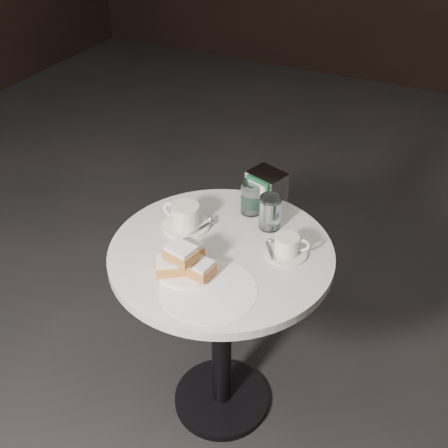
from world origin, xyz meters
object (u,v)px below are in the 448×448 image
cafe_table (221,297)px  coffee_cup_left (185,217)px  beignet_plate (184,262)px  water_glass_left (251,198)px  napkin_dispenser (266,190)px  coffee_cup_right (287,247)px  water_glass_right (270,213)px

cafe_table → coffee_cup_left: 0.29m
beignet_plate → water_glass_left: size_ratio=1.84×
cafe_table → napkin_dispenser: size_ratio=5.37×
coffee_cup_left → coffee_cup_right: (0.35, 0.01, -0.01)m
beignet_plate → coffee_cup_left: beignet_plate is taller
coffee_cup_left → water_glass_left: size_ratio=1.49×
coffee_cup_left → cafe_table: bearing=-17.2°
coffee_cup_left → water_glass_left: (0.16, 0.17, 0.02)m
water_glass_left → napkin_dispenser: bearing=54.0°
napkin_dispenser → water_glass_right: bearing=-42.5°
cafe_table → coffee_cup_left: size_ratio=4.37×
napkin_dispenser → coffee_cup_right: bearing=-35.0°
coffee_cup_right → water_glass_left: water_glass_left is taller
beignet_plate → water_glass_right: bearing=67.2°
water_glass_right → coffee_cup_right: bearing=-47.3°
beignet_plate → water_glass_right: (0.13, 0.32, 0.01)m
coffee_cup_right → water_glass_left: size_ratio=1.46×
water_glass_left → coffee_cup_right: bearing=-40.4°
coffee_cup_left → coffee_cup_right: 0.35m
cafe_table → water_glass_right: bearing=63.9°
cafe_table → coffee_cup_left: coffee_cup_left is taller
beignet_plate → water_glass_right: size_ratio=1.83×
coffee_cup_right → water_glass_right: (-0.10, 0.11, 0.03)m
water_glass_left → beignet_plate: bearing=-97.0°
cafe_table → water_glass_left: size_ratio=6.52×
cafe_table → coffee_cup_right: 0.30m
water_glass_right → napkin_dispenser: 0.11m
napkin_dispenser → coffee_cup_left: bearing=-113.5°
beignet_plate → napkin_dispenser: napkin_dispenser is taller
cafe_table → water_glass_right: size_ratio=6.50×
coffee_cup_left → water_glass_right: water_glass_right is taller
cafe_table → coffee_cup_right: coffee_cup_right is taller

